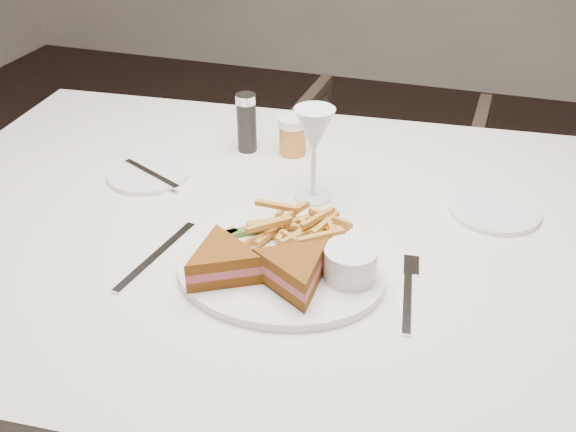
% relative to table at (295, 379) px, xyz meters
% --- Properties ---
extents(ground, '(5.00, 5.00, 0.00)m').
position_rel_table_xyz_m(ground, '(-0.08, 0.21, -0.38)').
color(ground, black).
rests_on(ground, ground).
extents(table, '(1.52, 1.07, 0.75)m').
position_rel_table_xyz_m(table, '(0.00, 0.00, 0.00)').
color(table, silver).
rests_on(table, ground).
extents(chair_far, '(0.63, 0.59, 0.62)m').
position_rel_table_xyz_m(chair_far, '(-0.00, 0.98, -0.06)').
color(chair_far, '#423228').
rests_on(chair_far, ground).
extents(table_setting, '(0.81, 0.60, 0.18)m').
position_rel_table_xyz_m(table_setting, '(0.00, -0.05, 0.41)').
color(table_setting, white).
rests_on(table_setting, table).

